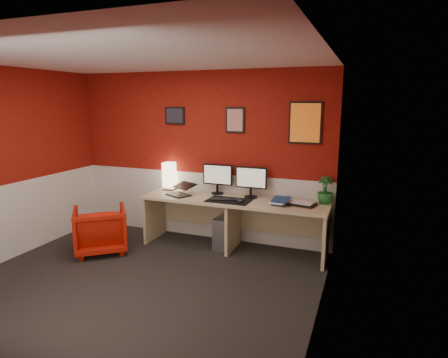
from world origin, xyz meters
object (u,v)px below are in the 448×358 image
zen_tray (302,204)px  armchair (100,230)px  monitor_left (217,174)px  monitor_right (251,177)px  pc_tower (225,231)px  shoji_lamp (169,177)px  potted_plant (325,190)px  desk (233,224)px  laptop (179,188)px

zen_tray → armchair: (-2.63, -0.77, -0.43)m
monitor_left → monitor_right: (0.52, -0.05, 0.00)m
pc_tower → shoji_lamp: bearing=171.8°
potted_plant → desk: bearing=-169.6°
potted_plant → armchair: size_ratio=0.53×
shoji_lamp → potted_plant: shoji_lamp is taller
shoji_lamp → pc_tower: (0.97, -0.15, -0.70)m
desk → pc_tower: bearing=157.2°
monitor_left → pc_tower: (0.17, -0.16, -0.80)m
monitor_right → desk: bearing=-137.7°
desk → laptop: 0.94m
monitor_left → potted_plant: 1.54m
shoji_lamp → zen_tray: (2.05, -0.18, -0.18)m
laptop → pc_tower: bearing=37.5°
desk → laptop: bearing=-175.1°
monitor_left → armchair: size_ratio=0.84×
desk → pc_tower: desk is taller
laptop → zen_tray: laptop is taller
potted_plant → pc_tower: (-1.36, -0.16, -0.69)m
potted_plant → pc_tower: potted_plant is taller
desk → monitor_right: size_ratio=4.48×
zen_tray → pc_tower: bearing=178.7°
desk → shoji_lamp: 1.27m
zen_tray → armchair: size_ratio=0.50×
shoji_lamp → potted_plant: (2.32, 0.00, -0.02)m
potted_plant → shoji_lamp: bearing=-180.0°
shoji_lamp → laptop: shoji_lamp is taller
armchair → zen_tray: bearing=157.1°
zen_tray → pc_tower: size_ratio=0.78×
laptop → pc_tower: laptop is taller
monitor_right → armchair: 2.21m
monitor_right → armchair: (-1.89, -0.91, -0.70)m
monitor_left → armchair: monitor_left is taller
pc_tower → potted_plant: bearing=7.4°
pc_tower → zen_tray: bearing=-0.4°
desk → zen_tray: (0.93, 0.04, 0.38)m
monitor_right → zen_tray: (0.74, -0.14, -0.28)m
laptop → potted_plant: (2.02, 0.29, 0.07)m
potted_plant → armchair: potted_plant is taller
desk → potted_plant: size_ratio=7.09×
desk → monitor_left: size_ratio=4.48×
desk → laptop: (-0.81, -0.07, 0.47)m
shoji_lamp → laptop: size_ratio=1.21×
desk → armchair: desk is taller
laptop → monitor_right: bearing=39.7°
monitor_left → potted_plant: size_ratio=1.58×
laptop → monitor_right: (1.01, 0.25, 0.18)m
shoji_lamp → monitor_left: size_ratio=0.69×
monitor_left → armchair: 1.81m
desk → zen_tray: size_ratio=7.43×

